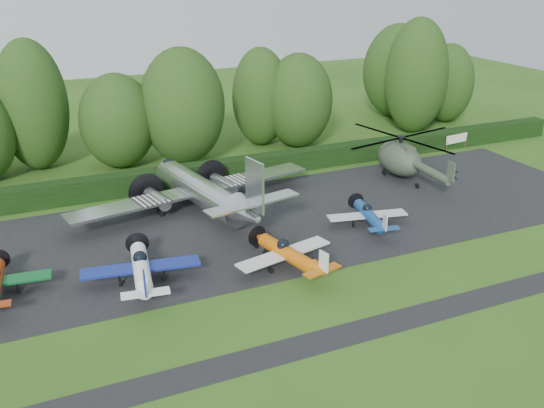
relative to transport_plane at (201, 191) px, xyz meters
name	(u,v)px	position (x,y,z in m)	size (l,w,h in m)	color
ground	(260,295)	(-0.72, -14.15, -1.96)	(160.00, 160.00, 0.00)	#2D5016
apron	(210,234)	(-0.72, -4.15, -1.95)	(70.00, 18.00, 0.01)	black
taxiway_verge	(302,347)	(-0.72, -20.15, -1.95)	(70.00, 2.00, 0.00)	black
hedgerow	(172,188)	(-0.72, 6.85, -1.96)	(90.00, 1.60, 2.00)	black
transport_plane	(201,191)	(0.00, 0.00, 0.00)	(21.88, 16.78, 7.01)	silver
light_plane_white	(141,268)	(-7.23, -9.88, -0.72)	(7.70, 8.10, 2.96)	white
light_plane_orange	(289,254)	(2.43, -11.73, -0.79)	(7.28, 7.66, 2.80)	#C9600B
light_plane_blue	(369,215)	(11.19, -8.04, -0.93)	(6.40, 6.73, 2.46)	navy
helicopter	(400,156)	(20.17, 0.83, 0.23)	(12.61, 14.76, 4.06)	#323D2F
sign_board	(457,139)	(31.22, 5.84, -0.77)	(3.13, 0.12, 1.76)	#3F3326
tree_0	(183,107)	(2.52, 13.61, 3.94)	(8.53, 8.53, 11.82)	black
tree_2	(416,76)	(31.13, 13.90, 4.82)	(7.39, 7.39, 13.57)	black
tree_4	(261,97)	(12.24, 16.48, 3.49)	(6.34, 6.34, 10.92)	black
tree_5	(32,106)	(-11.39, 17.64, 4.49)	(6.86, 6.86, 12.91)	black
tree_8	(448,83)	(37.96, 16.37, 3.00)	(6.48, 6.48, 9.95)	black
tree_9	(299,101)	(15.78, 14.13, 3.23)	(7.46, 7.46, 10.39)	black
tree_10	(118,121)	(-3.81, 15.00, 2.78)	(7.54, 7.54, 9.49)	black
tree_11	(398,71)	(33.72, 21.27, 4.08)	(9.13, 9.13, 12.09)	black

